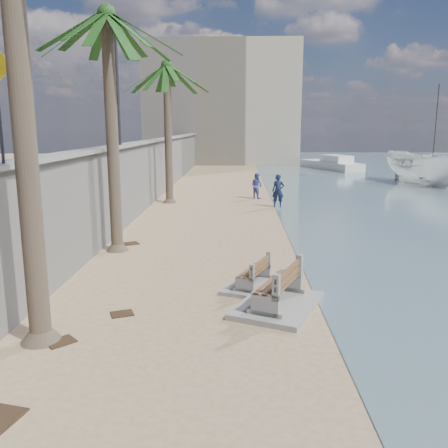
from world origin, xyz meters
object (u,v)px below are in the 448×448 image
object	(u,v)px
yacht_far	(330,166)
palm_mid	(107,17)
sailboat_west	(433,160)
bench_near	(278,290)
palm_back	(167,68)
person_b	(257,184)
bench_far	(254,276)
boat_cruiser	(424,166)
person_a	(278,188)

from	to	relation	value
yacht_far	palm_mid	bearing A→B (deg)	134.18
sailboat_west	palm_mid	bearing A→B (deg)	-123.31
bench_near	palm_back	xyz separation A→B (m)	(-4.99, 16.38, 7.13)
bench_near	yacht_far	bearing A→B (deg)	77.44
person_b	sailboat_west	size ratio (longest dim) A/B	0.19
palm_mid	person_b	distance (m)	15.59
bench_far	palm_back	distance (m)	17.16
palm_mid	boat_cruiser	bearing A→B (deg)	47.86
palm_back	boat_cruiser	world-z (taller)	palm_back
bench_far	palm_mid	bearing A→B (deg)	140.90
person_b	boat_cruiser	distance (m)	15.26
person_a	sailboat_west	distance (m)	40.18
boat_cruiser	sailboat_west	world-z (taller)	sailboat_west
palm_back	boat_cruiser	bearing A→B (deg)	27.61
person_b	sailboat_west	xyz separation A→B (m)	(22.94, 30.49, -0.54)
bench_far	boat_cruiser	world-z (taller)	boat_cruiser
bench_near	boat_cruiser	distance (m)	29.16
bench_near	bench_far	xyz separation A→B (m)	(-0.54, 1.47, -0.11)
palm_mid	sailboat_west	xyz separation A→B (m)	(28.44, 43.29, -7.55)
boat_cruiser	bench_near	bearing A→B (deg)	-133.73
bench_near	yacht_far	size ratio (longest dim) A/B	0.35
bench_far	person_b	size ratio (longest dim) A/B	1.28
boat_cruiser	yacht_far	xyz separation A→B (m)	(-4.56, 13.27, -1.03)
bench_far	palm_mid	size ratio (longest dim) A/B	0.25
person_b	yacht_far	distance (m)	22.74
palm_mid	person_a	size ratio (longest dim) A/B	4.28
bench_far	yacht_far	xyz separation A→B (m)	(9.28, 37.74, 0.00)
bench_near	bench_far	size ratio (longest dim) A/B	1.32
palm_back	person_b	size ratio (longest dim) A/B	4.88
boat_cruiser	yacht_far	world-z (taller)	boat_cruiser
bench_far	person_b	distance (m)	16.71
bench_far	yacht_far	distance (m)	38.86
person_a	bench_far	bearing A→B (deg)	-89.32
bench_far	sailboat_west	xyz separation A→B (m)	(23.66, 47.17, -0.01)
bench_far	person_a	bearing A→B (deg)	82.52
bench_near	palm_mid	bearing A→B (deg)	134.81
person_a	boat_cruiser	bearing A→B (deg)	50.48
bench_near	palm_mid	size ratio (longest dim) A/B	0.33
palm_back	boat_cruiser	xyz separation A→B (m)	(18.29, 9.56, -6.21)
sailboat_west	yacht_far	bearing A→B (deg)	-146.73
person_a	palm_back	bearing A→B (deg)	175.31
bench_far	person_a	xyz separation A→B (m)	(1.77, 13.48, 0.69)
bench_near	palm_back	bearing A→B (deg)	106.96
boat_cruiser	palm_back	bearing A→B (deg)	-168.99
person_b	boat_cruiser	xyz separation A→B (m)	(13.12, 7.78, 0.50)
person_b	palm_back	bearing A→B (deg)	63.98
boat_cruiser	palm_mid	bearing A→B (deg)	-148.73
palm_back	person_b	world-z (taller)	palm_back
person_a	yacht_far	world-z (taller)	person_a
palm_back	sailboat_west	bearing A→B (deg)	48.94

